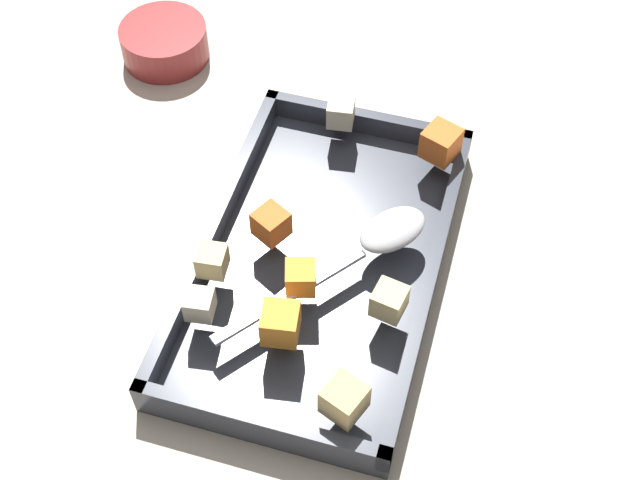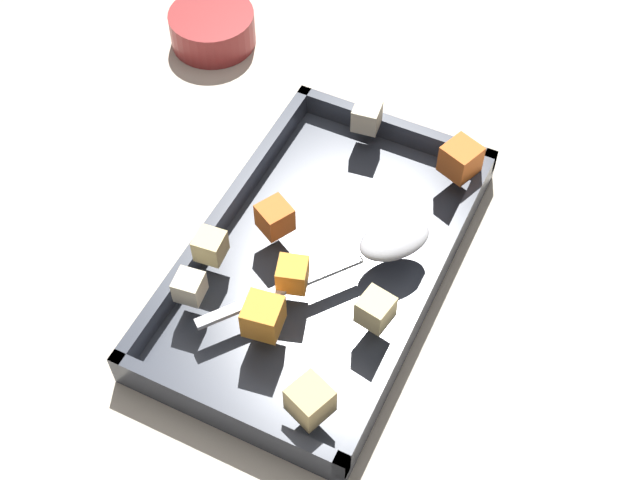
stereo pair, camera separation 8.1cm
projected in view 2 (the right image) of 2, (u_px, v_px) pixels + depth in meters
The scene contains 13 objects.
ground_plane at pixel (324, 288), 0.84m from camera, with size 4.00×4.00×0.00m, color #BCB29E.
baking_dish at pixel (320, 264), 0.85m from camera, with size 0.38×0.23×0.04m.
carrot_chunk_near_spoon at pixel (292, 274), 0.79m from camera, with size 0.03×0.03×0.03m, color orange.
carrot_chunk_rim_edge at pixel (461, 159), 0.87m from camera, with size 0.03×0.03×0.03m, color orange.
carrot_chunk_near_right at pixel (275, 218), 0.83m from camera, with size 0.03×0.03×0.03m, color orange.
carrot_chunk_corner_ne at pixel (263, 316), 0.76m from camera, with size 0.03×0.03×0.03m, color orange.
potato_chunk_corner_nw at pixel (310, 401), 0.71m from camera, with size 0.03×0.03×0.03m, color tan.
potato_chunk_front_center at pixel (189, 287), 0.78m from camera, with size 0.02×0.02×0.02m, color beige.
potato_chunk_center at pixel (367, 116), 0.91m from camera, with size 0.03×0.03×0.03m, color beige.
potato_chunk_under_handle at pixel (375, 310), 0.76m from camera, with size 0.03×0.03×0.03m, color #E0CC89.
potato_chunk_heap_top at pixel (210, 246), 0.81m from camera, with size 0.03×0.03×0.03m, color #E0CC89.
serving_spoon at pixel (381, 245), 0.81m from camera, with size 0.20×0.17×0.02m.
small_prep_bowl at pixel (212, 28), 1.04m from camera, with size 0.10×0.10×0.04m, color maroon.
Camera 2 is at (-0.42, -0.20, 0.70)m, focal length 48.70 mm.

